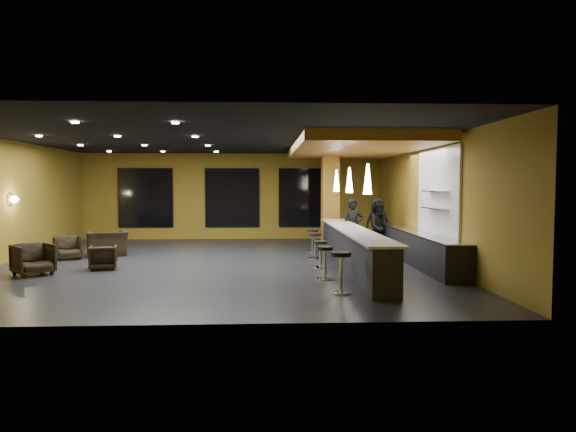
{
  "coord_description": "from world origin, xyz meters",
  "views": [
    {
      "loc": [
        1.29,
        -14.58,
        2.21
      ],
      "look_at": [
        2.0,
        0.5,
        1.3
      ],
      "focal_mm": 32.0,
      "sensor_mm": 36.0,
      "label": 1
    }
  ],
  "objects_px": {
    "armchair_a": "(33,259)",
    "staff_b": "(380,227)",
    "bar_stool_0": "(341,267)",
    "bar_stool_2": "(320,251)",
    "bar_counter": "(352,249)",
    "bar_stool_3": "(315,242)",
    "pendant_2": "(337,181)",
    "prep_counter": "(420,249)",
    "bar_stool_4": "(313,238)",
    "armchair_c": "(68,248)",
    "bar_stool_1": "(325,258)",
    "armchair_b": "(103,257)",
    "column": "(330,198)",
    "pendant_1": "(349,180)",
    "staff_a": "(353,226)",
    "armchair_d": "(107,243)",
    "pendant_0": "(368,179)",
    "staff_c": "(377,225)"
  },
  "relations": [
    {
      "from": "prep_counter",
      "to": "staff_c",
      "type": "height_order",
      "value": "staff_c"
    },
    {
      "from": "pendant_1",
      "to": "bar_stool_4",
      "type": "bearing_deg",
      "value": 105.09
    },
    {
      "from": "staff_a",
      "to": "bar_stool_0",
      "type": "bearing_deg",
      "value": -98.15
    },
    {
      "from": "pendant_1",
      "to": "armchair_d",
      "type": "xyz_separation_m",
      "value": [
        -7.28,
        2.15,
        -1.96
      ]
    },
    {
      "from": "pendant_2",
      "to": "armchair_c",
      "type": "distance_m",
      "value": 8.52
    },
    {
      "from": "bar_stool_3",
      "to": "bar_stool_4",
      "type": "bearing_deg",
      "value": 87.38
    },
    {
      "from": "pendant_1",
      "to": "armchair_b",
      "type": "relative_size",
      "value": 1.01
    },
    {
      "from": "staff_b",
      "to": "bar_stool_1",
      "type": "height_order",
      "value": "staff_b"
    },
    {
      "from": "pendant_1",
      "to": "bar_stool_2",
      "type": "xyz_separation_m",
      "value": [
        -0.86,
        -0.56,
        -1.89
      ]
    },
    {
      "from": "pendant_1",
      "to": "bar_stool_1",
      "type": "distance_m",
      "value": 3.04
    },
    {
      "from": "bar_counter",
      "to": "pendant_2",
      "type": "relative_size",
      "value": 11.43
    },
    {
      "from": "bar_stool_2",
      "to": "prep_counter",
      "type": "bearing_deg",
      "value": 11.17
    },
    {
      "from": "column",
      "to": "bar_stool_3",
      "type": "xyz_separation_m",
      "value": [
        -0.82,
        -2.94,
        -1.25
      ]
    },
    {
      "from": "prep_counter",
      "to": "armchair_d",
      "type": "height_order",
      "value": "prep_counter"
    },
    {
      "from": "prep_counter",
      "to": "bar_stool_2",
      "type": "relative_size",
      "value": 8.27
    },
    {
      "from": "pendant_2",
      "to": "bar_stool_0",
      "type": "bearing_deg",
      "value": -97.22
    },
    {
      "from": "armchair_c",
      "to": "prep_counter",
      "type": "bearing_deg",
      "value": -36.31
    },
    {
      "from": "prep_counter",
      "to": "armchair_b",
      "type": "relative_size",
      "value": 8.65
    },
    {
      "from": "staff_b",
      "to": "bar_stool_2",
      "type": "height_order",
      "value": "staff_b"
    },
    {
      "from": "staff_b",
      "to": "prep_counter",
      "type": "bearing_deg",
      "value": -82.91
    },
    {
      "from": "column",
      "to": "armchair_a",
      "type": "bearing_deg",
      "value": -146.01
    },
    {
      "from": "pendant_0",
      "to": "bar_stool_3",
      "type": "xyz_separation_m",
      "value": [
        -0.82,
        3.66,
        -1.85
      ]
    },
    {
      "from": "staff_c",
      "to": "armchair_c",
      "type": "relative_size",
      "value": 2.33
    },
    {
      "from": "pendant_2",
      "to": "staff_c",
      "type": "bearing_deg",
      "value": 12.59
    },
    {
      "from": "pendant_2",
      "to": "bar_stool_0",
      "type": "xyz_separation_m",
      "value": [
        -0.8,
        -6.29,
        -1.8
      ]
    },
    {
      "from": "pendant_0",
      "to": "staff_b",
      "type": "distance_m",
      "value": 5.45
    },
    {
      "from": "bar_counter",
      "to": "staff_a",
      "type": "xyz_separation_m",
      "value": [
        0.5,
        2.69,
        0.39
      ]
    },
    {
      "from": "staff_a",
      "to": "armchair_d",
      "type": "distance_m",
      "value": 7.8
    },
    {
      "from": "prep_counter",
      "to": "pendant_2",
      "type": "distance_m",
      "value": 3.73
    },
    {
      "from": "armchair_c",
      "to": "bar_stool_3",
      "type": "distance_m",
      "value": 7.4
    },
    {
      "from": "armchair_a",
      "to": "staff_b",
      "type": "bearing_deg",
      "value": -21.01
    },
    {
      "from": "armchair_b",
      "to": "staff_c",
      "type": "bearing_deg",
      "value": -170.35
    },
    {
      "from": "bar_counter",
      "to": "bar_stool_3",
      "type": "xyz_separation_m",
      "value": [
        -0.82,
        1.66,
        -0.0
      ]
    },
    {
      "from": "bar_stool_1",
      "to": "armchair_c",
      "type": "bearing_deg",
      "value": 153.36
    },
    {
      "from": "staff_b",
      "to": "bar_stool_4",
      "type": "distance_m",
      "value": 2.25
    },
    {
      "from": "staff_b",
      "to": "armchair_a",
      "type": "bearing_deg",
      "value": -163.03
    },
    {
      "from": "pendant_2",
      "to": "bar_stool_2",
      "type": "bearing_deg",
      "value": -105.61
    },
    {
      "from": "bar_stool_0",
      "to": "bar_stool_2",
      "type": "xyz_separation_m",
      "value": [
        -0.06,
        3.23,
        -0.08
      ]
    },
    {
      "from": "pendant_2",
      "to": "bar_stool_4",
      "type": "height_order",
      "value": "pendant_2"
    },
    {
      "from": "pendant_1",
      "to": "armchair_c",
      "type": "relative_size",
      "value": 0.91
    },
    {
      "from": "staff_a",
      "to": "column",
      "type": "bearing_deg",
      "value": 108.77
    },
    {
      "from": "pendant_2",
      "to": "bar_stool_4",
      "type": "xyz_separation_m",
      "value": [
        -0.75,
        0.28,
        -1.88
      ]
    },
    {
      "from": "armchair_b",
      "to": "bar_stool_4",
      "type": "bearing_deg",
      "value": -163.5
    },
    {
      "from": "staff_b",
      "to": "armchair_b",
      "type": "xyz_separation_m",
      "value": [
        -8.04,
        -3.02,
        -0.51
      ]
    },
    {
      "from": "armchair_d",
      "to": "bar_stool_2",
      "type": "distance_m",
      "value": 6.98
    },
    {
      "from": "prep_counter",
      "to": "bar_stool_4",
      "type": "distance_m",
      "value": 3.91
    },
    {
      "from": "column",
      "to": "armchair_b",
      "type": "height_order",
      "value": "column"
    },
    {
      "from": "armchair_d",
      "to": "bar_stool_3",
      "type": "distance_m",
      "value": 6.53
    },
    {
      "from": "armchair_c",
      "to": "bar_stool_1",
      "type": "height_order",
      "value": "bar_stool_1"
    },
    {
      "from": "staff_a",
      "to": "bar_stool_2",
      "type": "distance_m",
      "value": 3.1
    }
  ]
}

